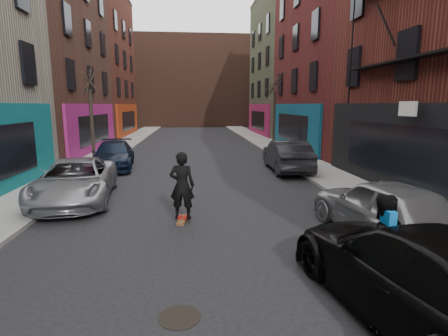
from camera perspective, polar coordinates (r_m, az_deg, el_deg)
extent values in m
cube|color=gray|center=(34.08, -15.32, 4.25)|extent=(2.50, 84.00, 0.13)
cube|color=gray|center=(34.21, 5.83, 4.58)|extent=(2.50, 84.00, 0.13)
cube|color=#4B2C20|center=(24.26, 31.63, 19.68)|extent=(12.00, 56.00, 16.00)
cube|color=#47281E|center=(59.51, -5.13, 13.68)|extent=(40.00, 10.00, 14.00)
imported|color=gray|center=(13.60, -23.08, -1.91)|extent=(3.15, 5.69, 1.51)
imported|color=black|center=(19.99, -17.58, 2.03)|extent=(2.61, 5.23, 1.46)
imported|color=black|center=(6.50, 29.36, -14.95)|extent=(2.89, 5.75, 1.60)
imported|color=gray|center=(9.92, 24.75, -6.03)|extent=(2.51, 4.94, 1.61)
imported|color=black|center=(18.51, 10.22, 1.99)|extent=(1.88, 4.99, 1.63)
cube|color=brown|center=(10.59, -6.75, -8.41)|extent=(0.35, 0.83, 0.10)
imported|color=black|center=(10.30, -6.88, -2.85)|extent=(0.80, 0.60, 2.01)
imported|color=black|center=(6.99, 24.15, -11.46)|extent=(0.92, 0.72, 1.89)
cube|color=blue|center=(6.68, 25.22, -7.95)|extent=(0.14, 0.30, 0.42)
cylinder|color=black|center=(6.26, -7.26, -23.00)|extent=(0.76, 0.76, 0.01)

